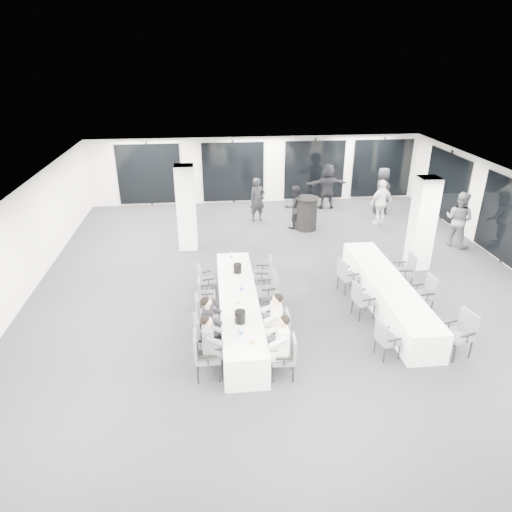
{
  "coord_description": "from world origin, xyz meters",
  "views": [
    {
      "loc": [
        -2.0,
        -11.08,
        6.12
      ],
      "look_at": [
        -0.87,
        -0.2,
        1.13
      ],
      "focal_mm": 32.0,
      "sensor_mm": 36.0,
      "label": 1
    }
  ],
  "objects_px": {
    "chair_main_left_near": "(203,352)",
    "chair_main_right_near": "(287,354)",
    "standing_guest_h": "(460,216)",
    "chair_main_right_second": "(281,329)",
    "banquet_table_side": "(387,293)",
    "standing_guest_e": "(382,188)",
    "chair_main_right_mid": "(274,308)",
    "ice_bucket_far": "(237,268)",
    "chair_side_right_mid": "(425,292)",
    "standing_guest_b": "(295,204)",
    "chair_main_right_far": "(265,272)",
    "standing_guest_f": "(327,183)",
    "banquet_table_main": "(239,309)",
    "chair_side_left_near": "(385,337)",
    "standing_guest_a": "(257,197)",
    "chair_main_left_fourth": "(204,292)",
    "chair_side_right_far": "(405,269)",
    "chair_side_left_mid": "(361,298)",
    "standing_guest_g": "(184,194)",
    "chair_main_left_far": "(204,278)",
    "standing_guest_d": "(381,199)",
    "chair_main_right_fourth": "(270,287)",
    "ice_bucket_near": "(240,317)",
    "cocktail_table": "(306,213)",
    "chair_main_left_mid": "(204,312)",
    "chair_side_left_far": "(346,274)",
    "chair_side_right_near": "(462,331)",
    "chair_main_left_second": "(204,334)"
  },
  "relations": [
    {
      "from": "chair_main_left_near",
      "to": "chair_main_right_near",
      "type": "bearing_deg",
      "value": 83.33
    },
    {
      "from": "chair_main_left_far",
      "to": "chair_side_right_near",
      "type": "relative_size",
      "value": 0.85
    },
    {
      "from": "ice_bucket_far",
      "to": "cocktail_table",
      "type": "bearing_deg",
      "value": 59.51
    },
    {
      "from": "banquet_table_side",
      "to": "chair_main_left_far",
      "type": "bearing_deg",
      "value": 166.83
    },
    {
      "from": "chair_main_right_mid",
      "to": "ice_bucket_far",
      "type": "xyz_separation_m",
      "value": [
        -0.76,
        1.46,
        0.38
      ]
    },
    {
      "from": "chair_main_right_near",
      "to": "standing_guest_g",
      "type": "relative_size",
      "value": 0.44
    },
    {
      "from": "chair_main_right_near",
      "to": "standing_guest_h",
      "type": "relative_size",
      "value": 0.43
    },
    {
      "from": "banquet_table_side",
      "to": "ice_bucket_far",
      "type": "relative_size",
      "value": 20.19
    },
    {
      "from": "cocktail_table",
      "to": "chair_main_right_near",
      "type": "relative_size",
      "value": 1.31
    },
    {
      "from": "cocktail_table",
      "to": "standing_guest_g",
      "type": "distance_m",
      "value": 4.75
    },
    {
      "from": "standing_guest_d",
      "to": "standing_guest_f",
      "type": "distance_m",
      "value": 2.6
    },
    {
      "from": "chair_main_right_second",
      "to": "standing_guest_h",
      "type": "height_order",
      "value": "standing_guest_h"
    },
    {
      "from": "cocktail_table",
      "to": "standing_guest_h",
      "type": "bearing_deg",
      "value": -23.35
    },
    {
      "from": "chair_main_left_far",
      "to": "ice_bucket_near",
      "type": "height_order",
      "value": "ice_bucket_near"
    },
    {
      "from": "chair_side_right_mid",
      "to": "standing_guest_b",
      "type": "distance_m",
      "value": 6.61
    },
    {
      "from": "chair_side_right_near",
      "to": "standing_guest_e",
      "type": "xyz_separation_m",
      "value": [
        1.6,
        9.33,
        0.46
      ]
    },
    {
      "from": "chair_main_right_near",
      "to": "standing_guest_h",
      "type": "distance_m",
      "value": 9.18
    },
    {
      "from": "chair_side_left_far",
      "to": "standing_guest_h",
      "type": "bearing_deg",
      "value": 107.95
    },
    {
      "from": "chair_side_right_far",
      "to": "standing_guest_d",
      "type": "relative_size",
      "value": 0.53
    },
    {
      "from": "chair_main_right_mid",
      "to": "chair_main_right_fourth",
      "type": "xyz_separation_m",
      "value": [
        0.01,
        0.9,
        0.08
      ]
    },
    {
      "from": "standing_guest_e",
      "to": "standing_guest_f",
      "type": "bearing_deg",
      "value": 69.55
    },
    {
      "from": "banquet_table_side",
      "to": "chair_main_left_mid",
      "type": "distance_m",
      "value": 4.74
    },
    {
      "from": "banquet_table_main",
      "to": "ice_bucket_far",
      "type": "relative_size",
      "value": 20.19
    },
    {
      "from": "cocktail_table",
      "to": "chair_side_right_near",
      "type": "relative_size",
      "value": 1.17
    },
    {
      "from": "chair_side_left_near",
      "to": "standing_guest_a",
      "type": "bearing_deg",
      "value": 178.93
    },
    {
      "from": "banquet_table_side",
      "to": "chair_side_right_near",
      "type": "xyz_separation_m",
      "value": [
        0.84,
        -2.12,
        0.21
      ]
    },
    {
      "from": "chair_side_right_far",
      "to": "chair_main_right_near",
      "type": "bearing_deg",
      "value": 135.94
    },
    {
      "from": "chair_main_right_far",
      "to": "standing_guest_e",
      "type": "distance_m",
      "value": 8.15
    },
    {
      "from": "banquet_table_main",
      "to": "cocktail_table",
      "type": "bearing_deg",
      "value": 64.4
    },
    {
      "from": "cocktail_table",
      "to": "standing_guest_h",
      "type": "xyz_separation_m",
      "value": [
        4.72,
        -2.04,
        0.45
      ]
    },
    {
      "from": "chair_main_left_far",
      "to": "standing_guest_g",
      "type": "relative_size",
      "value": 0.42
    },
    {
      "from": "chair_main_left_mid",
      "to": "standing_guest_d",
      "type": "height_order",
      "value": "standing_guest_d"
    },
    {
      "from": "chair_main_right_near",
      "to": "chair_side_left_mid",
      "type": "distance_m",
      "value": 3.0
    },
    {
      "from": "chair_main_right_fourth",
      "to": "ice_bucket_near",
      "type": "relative_size",
      "value": 3.62
    },
    {
      "from": "chair_side_right_far",
      "to": "standing_guest_b",
      "type": "bearing_deg",
      "value": 28.6
    },
    {
      "from": "chair_main_right_mid",
      "to": "ice_bucket_far",
      "type": "bearing_deg",
      "value": 20.77
    },
    {
      "from": "chair_main_left_second",
      "to": "ice_bucket_near",
      "type": "xyz_separation_m",
      "value": [
        0.79,
        0.06,
        0.33
      ]
    },
    {
      "from": "standing_guest_b",
      "to": "chair_main_left_far",
      "type": "bearing_deg",
      "value": 39.96
    },
    {
      "from": "chair_side_left_near",
      "to": "ice_bucket_far",
      "type": "height_order",
      "value": "ice_bucket_far"
    },
    {
      "from": "chair_main_left_fourth",
      "to": "standing_guest_e",
      "type": "xyz_separation_m",
      "value": [
        7.12,
        6.88,
        0.56
      ]
    },
    {
      "from": "standing_guest_g",
      "to": "standing_guest_h",
      "type": "distance_m",
      "value": 9.86
    },
    {
      "from": "chair_main_right_far",
      "to": "chair_main_right_fourth",
      "type": "bearing_deg",
      "value": -171.03
    },
    {
      "from": "chair_main_left_fourth",
      "to": "chair_main_right_mid",
      "type": "height_order",
      "value": "chair_main_right_mid"
    },
    {
      "from": "banquet_table_side",
      "to": "standing_guest_e",
      "type": "bearing_deg",
      "value": 71.3
    },
    {
      "from": "chair_main_right_fourth",
      "to": "standing_guest_d",
      "type": "relative_size",
      "value": 0.51
    },
    {
      "from": "chair_main_right_far",
      "to": "ice_bucket_far",
      "type": "bearing_deg",
      "value": 121.37
    },
    {
      "from": "standing_guest_g",
      "to": "chair_side_right_near",
      "type": "bearing_deg",
      "value": -20.22
    },
    {
      "from": "banquet_table_side",
      "to": "standing_guest_f",
      "type": "height_order",
      "value": "standing_guest_f"
    },
    {
      "from": "chair_main_left_mid",
      "to": "standing_guest_d",
      "type": "relative_size",
      "value": 0.5
    },
    {
      "from": "chair_main_right_far",
      "to": "chair_side_left_mid",
      "type": "distance_m",
      "value": 2.7
    }
  ]
}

